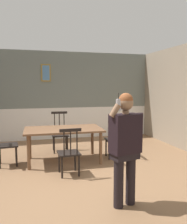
% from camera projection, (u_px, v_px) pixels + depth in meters
% --- Properties ---
extents(ground_plane, '(7.60, 7.60, 0.00)m').
position_uv_depth(ground_plane, '(71.00, 177.00, 4.52)').
color(ground_plane, '#846042').
extents(room_back_partition, '(6.65, 0.17, 2.84)m').
position_uv_depth(room_back_partition, '(53.00, 97.00, 7.70)').
color(room_back_partition, slate).
rests_on(room_back_partition, ground_plane).
extents(dining_table, '(1.76, 1.04, 0.76)m').
position_uv_depth(dining_table, '(64.00, 132.00, 5.40)').
color(dining_table, brown).
rests_on(dining_table, ground_plane).
extents(chair_near_window, '(0.43, 0.43, 0.94)m').
position_uv_depth(chair_near_window, '(69.00, 152.00, 4.56)').
color(chair_near_window, black).
rests_on(chair_near_window, ground_plane).
extents(chair_by_doorway, '(0.44, 0.44, 1.05)m').
position_uv_depth(chair_by_doorway, '(60.00, 133.00, 6.28)').
color(chair_by_doorway, black).
rests_on(chair_by_doorway, ground_plane).
extents(chair_at_table_head, '(0.46, 0.46, 0.96)m').
position_uv_depth(chair_at_table_head, '(6.00, 144.00, 5.12)').
color(chair_at_table_head, black).
rests_on(chair_at_table_head, ground_plane).
extents(chair_opposite_corner, '(0.44, 0.44, 0.92)m').
position_uv_depth(chair_opposite_corner, '(116.00, 139.00, 5.71)').
color(chair_opposite_corner, black).
rests_on(chair_opposite_corner, ground_plane).
extents(person_figure, '(0.56, 0.34, 1.63)m').
position_uv_depth(person_figure, '(126.00, 142.00, 3.34)').
color(person_figure, black).
rests_on(person_figure, ground_plane).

